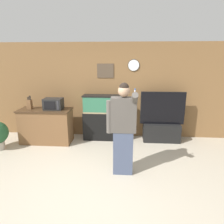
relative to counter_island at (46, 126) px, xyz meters
name	(u,v)px	position (x,y,z in m)	size (l,w,h in m)	color
ground_plane	(93,187)	(1.55, -1.85, -0.46)	(18.00, 18.00, 0.00)	#B2A893
wall_back_paneled	(107,91)	(1.55, 0.64, 0.85)	(10.00, 0.08, 2.60)	brown
counter_island	(46,126)	(0.00, 0.00, 0.00)	(1.35, 0.59, 0.91)	brown
microwave	(53,104)	(0.23, 0.02, 0.59)	(0.47, 0.33, 0.29)	black
knife_block	(30,104)	(-0.40, 0.01, 0.58)	(0.11, 0.12, 0.35)	brown
aquarium_on_stand	(104,117)	(1.51, 0.33, 0.16)	(1.14, 0.38, 1.23)	black
tv_on_stand	(162,127)	(3.06, 0.30, -0.06)	(1.17, 0.40, 1.35)	black
person_standing	(123,128)	(2.04, -1.35, 0.47)	(0.56, 0.42, 1.77)	#424C66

